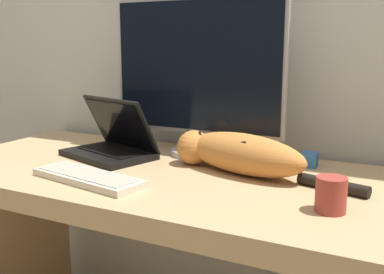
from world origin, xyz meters
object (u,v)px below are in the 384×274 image
Objects in this scene: laptop at (112,144)px; external_keyboard at (88,177)px; coffee_mug at (331,195)px; monitor at (196,73)px; cat at (238,152)px.

external_keyboard is (0.11, -0.26, -0.03)m from laptop.
laptop is at bearing 165.28° from coffee_mug.
monitor is at bearing 48.83° from laptop.
laptop is at bearing -164.06° from cat.
cat is at bearing 145.91° from coffee_mug.
cat is at bearing 48.24° from external_keyboard.
laptop is at bearing -147.97° from monitor.
monitor is at bearing 145.67° from coffee_mug.
laptop is 0.79m from coffee_mug.
monitor is 0.51m from external_keyboard.
monitor reaches higher than coffee_mug.
external_keyboard is at bearing -174.39° from coffee_mug.
coffee_mug is at bearing -19.18° from cat.
cat is at bearing -34.68° from monitor.
coffee_mug is (0.76, -0.20, -0.00)m from laptop.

